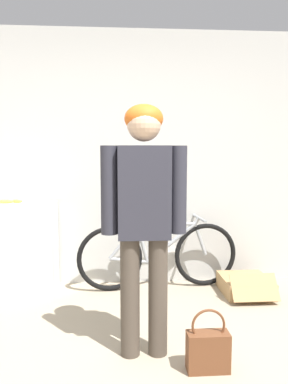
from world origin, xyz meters
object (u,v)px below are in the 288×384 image
(handbag, at_px, (208,350))
(cardboard_box, at_px, (246,285))
(bicycle, at_px, (158,254))
(banana, at_px, (5,201))
(person, at_px, (144,206))

(handbag, height_order, cardboard_box, handbag)
(bicycle, height_order, banana, banana)
(bicycle, height_order, cardboard_box, bicycle)
(bicycle, relative_size, cardboard_box, 2.87)
(person, xyz_separation_m, bicycle, (0.24, 1.24, -0.67))
(banana, distance_m, handbag, 2.32)
(cardboard_box, bearing_deg, person, -136.03)
(handbag, bearing_deg, banana, 138.18)
(cardboard_box, bearing_deg, handbag, -118.44)
(bicycle, bearing_deg, handbag, -89.12)
(cardboard_box, bearing_deg, banana, 174.88)
(bicycle, distance_m, handbag, 1.49)
(person, relative_size, bicycle, 1.03)
(person, relative_size, cardboard_box, 2.96)
(bicycle, relative_size, banana, 4.75)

